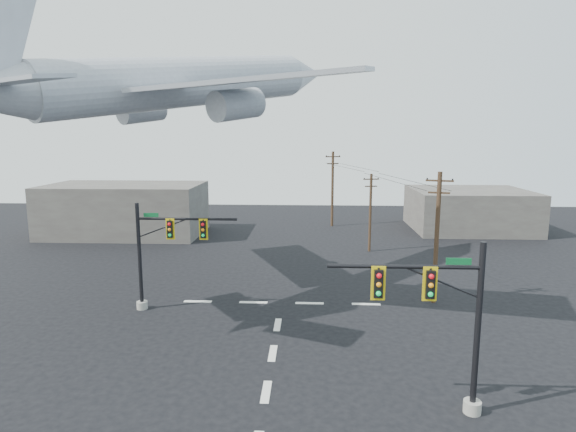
{
  "coord_description": "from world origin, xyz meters",
  "views": [
    {
      "loc": [
        1.96,
        -20.6,
        11.83
      ],
      "look_at": [
        0.79,
        5.0,
        7.47
      ],
      "focal_mm": 30.0,
      "sensor_mm": 36.0,
      "label": 1
    }
  ],
  "objects_px": {
    "signal_mast_far": "(160,253)",
    "utility_pole_a": "(437,235)",
    "utility_pole_b": "(370,211)",
    "signal_mast_near": "(446,324)",
    "utility_pole_c": "(332,187)",
    "airliner": "(186,83)"
  },
  "relations": [
    {
      "from": "utility_pole_a",
      "to": "utility_pole_b",
      "type": "height_order",
      "value": "utility_pole_a"
    },
    {
      "from": "utility_pole_a",
      "to": "airliner",
      "type": "height_order",
      "value": "airliner"
    },
    {
      "from": "utility_pole_c",
      "to": "airliner",
      "type": "bearing_deg",
      "value": -127.85
    },
    {
      "from": "utility_pole_a",
      "to": "airliner",
      "type": "bearing_deg",
      "value": -164.68
    },
    {
      "from": "signal_mast_near",
      "to": "utility_pole_a",
      "type": "xyz_separation_m",
      "value": [
        3.17,
        13.95,
        0.86
      ]
    },
    {
      "from": "utility_pole_b",
      "to": "utility_pole_c",
      "type": "xyz_separation_m",
      "value": [
        -3.21,
        13.72,
        0.91
      ]
    },
    {
      "from": "utility_pole_a",
      "to": "utility_pole_c",
      "type": "distance_m",
      "value": 29.42
    },
    {
      "from": "signal_mast_near",
      "to": "utility_pole_c",
      "type": "xyz_separation_m",
      "value": [
        -2.78,
        42.76,
        1.05
      ]
    },
    {
      "from": "utility_pole_a",
      "to": "utility_pole_c",
      "type": "bearing_deg",
      "value": 120.19
    },
    {
      "from": "airliner",
      "to": "utility_pole_a",
      "type": "bearing_deg",
      "value": -54.91
    },
    {
      "from": "utility_pole_a",
      "to": "airliner",
      "type": "distance_m",
      "value": 20.43
    },
    {
      "from": "signal_mast_far",
      "to": "utility_pole_b",
      "type": "relative_size",
      "value": 0.93
    },
    {
      "from": "utility_pole_c",
      "to": "signal_mast_far",
      "type": "bearing_deg",
      "value": -127.84
    },
    {
      "from": "utility_pole_c",
      "to": "airliner",
      "type": "xyz_separation_m",
      "value": [
        -11.58,
        -27.83,
        10.27
      ]
    },
    {
      "from": "airliner",
      "to": "utility_pole_b",
      "type": "bearing_deg",
      "value": -8.04
    },
    {
      "from": "signal_mast_far",
      "to": "airliner",
      "type": "height_order",
      "value": "airliner"
    },
    {
      "from": "utility_pole_b",
      "to": "signal_mast_near",
      "type": "bearing_deg",
      "value": -100.53
    },
    {
      "from": "signal_mast_near",
      "to": "utility_pole_a",
      "type": "bearing_deg",
      "value": 77.19
    },
    {
      "from": "signal_mast_far",
      "to": "airliner",
      "type": "relative_size",
      "value": 0.27
    },
    {
      "from": "signal_mast_far",
      "to": "utility_pole_a",
      "type": "bearing_deg",
      "value": 6.89
    },
    {
      "from": "utility_pole_a",
      "to": "utility_pole_b",
      "type": "xyz_separation_m",
      "value": [
        -2.74,
        15.09,
        -0.72
      ]
    },
    {
      "from": "signal_mast_near",
      "to": "utility_pole_a",
      "type": "distance_m",
      "value": 14.33
    }
  ]
}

